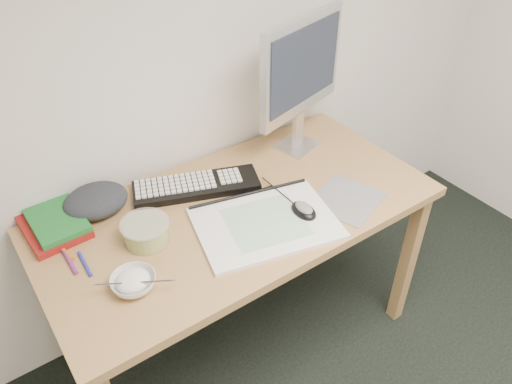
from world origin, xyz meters
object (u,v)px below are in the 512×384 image
(desk, at_px, (239,225))
(keyboard, at_px, (197,186))
(monitor, at_px, (301,70))
(rice_bowl, at_px, (134,283))
(sketchpad, at_px, (266,223))

(desk, bearing_deg, keyboard, 110.47)
(monitor, bearing_deg, rice_bowl, -175.05)
(sketchpad, height_order, keyboard, keyboard)
(desk, bearing_deg, monitor, 24.95)
(sketchpad, relative_size, rice_bowl, 3.50)
(sketchpad, distance_m, monitor, 0.61)
(sketchpad, xyz_separation_m, monitor, (0.40, 0.33, 0.33))
(desk, distance_m, keyboard, 0.21)
(keyboard, relative_size, rice_bowl, 3.46)
(sketchpad, height_order, monitor, monitor)
(monitor, xyz_separation_m, rice_bowl, (-0.88, -0.33, -0.32))
(desk, relative_size, sketchpad, 3.01)
(keyboard, relative_size, monitor, 0.85)
(desk, height_order, rice_bowl, rice_bowl)
(desk, distance_m, sketchpad, 0.16)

